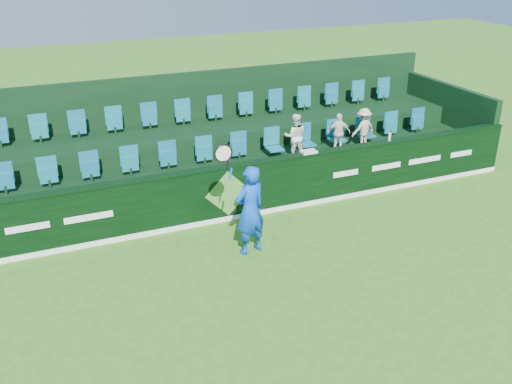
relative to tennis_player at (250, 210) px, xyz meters
name	(u,v)px	position (x,y,z in m)	size (l,w,h in m)	color
ground	(306,314)	(0.07, -2.40, -0.98)	(60.00, 60.00, 0.00)	#306B19
sponsor_hoarding	(227,193)	(0.08, 1.60, -0.30)	(16.00, 0.25, 1.35)	black
stand_tier_front	(211,186)	(0.07, 2.70, -0.58)	(16.00, 2.00, 0.80)	black
stand_tier_back	(189,152)	(0.07, 4.60, -0.33)	(16.00, 1.80, 1.30)	black
stand_rear	(183,128)	(0.07, 5.05, 0.24)	(16.00, 4.10, 2.60)	black
seat_row_front	(205,154)	(0.07, 3.10, 0.12)	(13.50, 0.50, 0.60)	#12607C
seat_row_back	(184,116)	(0.07, 4.90, 0.62)	(13.50, 0.50, 0.60)	#12607C
tennis_player	(250,210)	(0.00, 0.00, 0.00)	(1.20, 0.63, 2.53)	blue
spectator_left	(295,136)	(2.37, 2.72, 0.41)	(0.57, 0.45, 1.18)	white
spectator_middle	(339,133)	(3.66, 2.72, 0.34)	(0.61, 0.25, 1.04)	white
spectator_right	(363,128)	(4.41, 2.72, 0.37)	(0.71, 0.41, 1.10)	tan
towel	(309,152)	(2.17, 1.60, 0.40)	(0.37, 0.24, 0.06)	silver
drinks_bottle	(390,137)	(4.46, 1.60, 0.48)	(0.07, 0.07, 0.21)	silver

